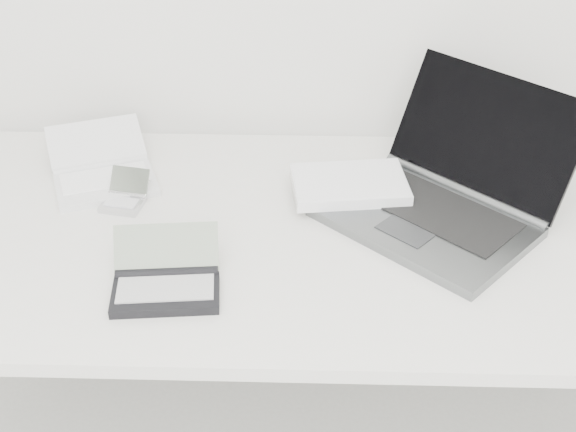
{
  "coord_description": "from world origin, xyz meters",
  "views": [
    {
      "loc": [
        0.01,
        0.21,
        1.68
      ],
      "look_at": [
        -0.03,
        1.51,
        0.79
      ],
      "focal_mm": 50.0,
      "sensor_mm": 36.0,
      "label": 1
    }
  ],
  "objects_px": {
    "laptop_large": "(423,193)",
    "netbook_open_white": "(103,172)",
    "desk": "(303,247)",
    "palmtop_charcoal": "(166,282)"
  },
  "relations": [
    {
      "from": "laptop_large",
      "to": "netbook_open_white",
      "type": "relative_size",
      "value": 1.84
    },
    {
      "from": "laptop_large",
      "to": "palmtop_charcoal",
      "type": "height_order",
      "value": "laptop_large"
    },
    {
      "from": "palmtop_charcoal",
      "to": "netbook_open_white",
      "type": "bearing_deg",
      "value": 112.08
    },
    {
      "from": "palmtop_charcoal",
      "to": "desk",
      "type": "bearing_deg",
      "value": 33.57
    },
    {
      "from": "netbook_open_white",
      "to": "laptop_large",
      "type": "bearing_deg",
      "value": -29.26
    },
    {
      "from": "desk",
      "to": "palmtop_charcoal",
      "type": "height_order",
      "value": "palmtop_charcoal"
    },
    {
      "from": "desk",
      "to": "laptop_large",
      "type": "distance_m",
      "value": 0.28
    },
    {
      "from": "desk",
      "to": "palmtop_charcoal",
      "type": "xyz_separation_m",
      "value": [
        -0.25,
        -0.2,
        0.07
      ]
    },
    {
      "from": "laptop_large",
      "to": "palmtop_charcoal",
      "type": "relative_size",
      "value": 2.91
    },
    {
      "from": "laptop_large",
      "to": "netbook_open_white",
      "type": "distance_m",
      "value": 0.71
    }
  ]
}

